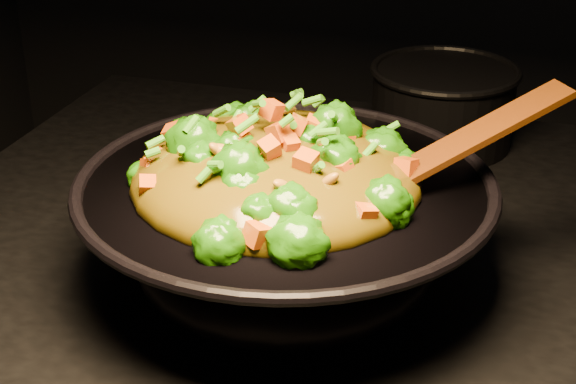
% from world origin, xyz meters
% --- Properties ---
extents(wok, '(0.55, 0.55, 0.12)m').
position_xyz_m(wok, '(-0.09, -0.12, 0.96)').
color(wok, black).
rests_on(wok, stovetop).
extents(stir_fry, '(0.38, 0.38, 0.11)m').
position_xyz_m(stir_fry, '(-0.10, -0.12, 1.08)').
color(stir_fry, '#1E5F06').
rests_on(stir_fry, wok).
extents(spatula, '(0.23, 0.18, 0.11)m').
position_xyz_m(spatula, '(0.08, -0.07, 1.07)').
color(spatula, '#391708').
rests_on(spatula, wok).
extents(back_pot, '(0.25, 0.25, 0.12)m').
position_xyz_m(back_pot, '(0.02, 0.32, 0.96)').
color(back_pot, black).
rests_on(back_pot, stovetop).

